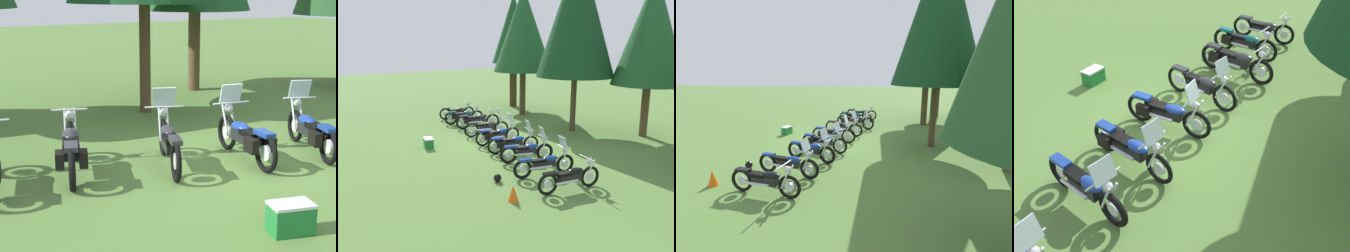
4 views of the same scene
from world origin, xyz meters
The scene contains 16 objects.
ground_plane centered at (0.00, 0.00, 0.00)m, with size 80.00×80.00×0.00m, color #547A38.
motorcycle_0 centered at (-5.83, 1.25, 0.44)m, with size 0.80×2.15×1.00m.
motorcycle_1 centered at (-4.40, 0.83, 0.46)m, with size 0.93×2.16×1.02m.
motorcycle_2 centered at (-3.00, 0.86, 0.48)m, with size 1.05×2.27×1.02m.
motorcycle_3 centered at (-1.33, 0.36, 0.48)m, with size 1.04×2.09×1.37m.
motorcycle_4 centered at (0.10, -0.07, 0.47)m, with size 0.85×2.18×1.36m.
motorcycle_5 centered at (1.53, -0.33, 0.46)m, with size 1.08×2.11×1.35m.
motorcycle_6 centered at (2.79, -0.59, 0.46)m, with size 1.02×2.05×1.36m.
motorcycle_7 centered at (4.27, -1.06, 0.46)m, with size 0.87×2.25×1.35m.
motorcycle_8 centered at (5.66, -1.34, 0.46)m, with size 0.83×2.21×1.00m.
pine_tree_0 centered at (-7.15, 6.62, 5.33)m, with size 2.98×2.98×7.73m.
pine_tree_1 centered at (-4.46, 5.23, 5.23)m, with size 3.66×3.66×7.76m.
pine_tree_2 centered at (0.44, 4.53, 5.92)m, with size 3.89×3.89×9.04m.
picnic_cooler centered at (-1.33, -2.77, 0.21)m, with size 0.66×0.51×0.42m.
traffic_cone centered at (5.17, -3.20, 0.24)m, with size 0.32×0.32×0.48m, color #EA590F.
dropped_helmet centered at (3.71, -2.70, 0.13)m, with size 0.27×0.27×0.27m, color black.
Camera 3 is at (12.37, 1.39, 3.54)m, focal length 28.07 mm.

